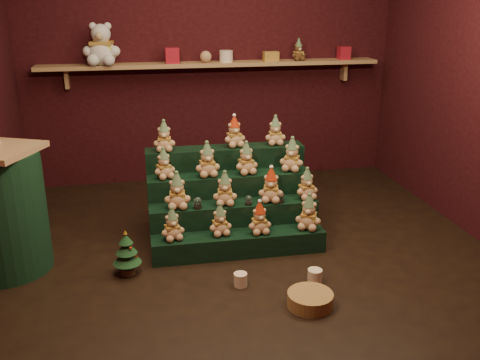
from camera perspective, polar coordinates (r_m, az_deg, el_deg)
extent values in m
plane|color=black|center=(4.37, 0.81, -7.97)|extent=(4.00, 4.00, 0.00)
cube|color=black|center=(5.94, -3.21, 13.41)|extent=(4.00, 0.10, 2.80)
cube|color=black|center=(2.02, 12.80, 1.55)|extent=(4.00, 0.10, 2.80)
cube|color=#AC7E56|center=(5.77, -2.95, 12.25)|extent=(3.60, 0.26, 0.04)
cube|color=#AC7E56|center=(5.85, -17.98, 10.26)|extent=(0.04, 0.12, 0.20)
cube|color=#AC7E56|center=(6.24, 11.02, 11.34)|extent=(0.04, 0.12, 0.20)
cube|color=black|center=(4.34, -0.12, -6.83)|extent=(1.40, 0.22, 0.18)
cube|color=black|center=(4.50, -0.64, -4.59)|extent=(1.40, 0.22, 0.36)
cube|color=black|center=(4.67, -1.12, -2.51)|extent=(1.40, 0.22, 0.54)
cube|color=black|center=(4.84, -1.57, -0.58)|extent=(1.40, 0.22, 0.72)
cylinder|color=black|center=(4.33, -4.55, -2.86)|extent=(0.07, 0.07, 0.03)
sphere|color=white|center=(4.31, -4.56, -2.29)|extent=(0.07, 0.07, 0.07)
cylinder|color=black|center=(4.39, 0.91, -2.51)|extent=(0.06, 0.06, 0.02)
sphere|color=white|center=(4.38, 0.92, -2.02)|extent=(0.06, 0.06, 0.06)
cylinder|color=black|center=(4.45, 4.28, -2.24)|extent=(0.07, 0.07, 0.03)
sphere|color=white|center=(4.43, 4.29, -1.68)|extent=(0.07, 0.07, 0.07)
cylinder|color=black|center=(4.36, -24.27, -3.18)|extent=(0.67, 0.67, 0.92)
cylinder|color=#452F18|center=(4.17, -11.86, -9.45)|extent=(0.11, 0.11, 0.05)
cone|color=#14391B|center=(4.11, -11.97, -7.95)|extent=(0.21, 0.21, 0.11)
cone|color=#14391B|center=(4.08, -12.04, -7.02)|extent=(0.16, 0.16, 0.10)
cone|color=#14391B|center=(4.05, -12.11, -6.14)|extent=(0.11, 0.11, 0.07)
cone|color=gold|center=(4.03, -12.17, -5.45)|extent=(0.03, 0.03, 0.03)
cylinder|color=beige|center=(3.92, 0.05, -10.58)|extent=(0.10, 0.10, 0.10)
cylinder|color=beige|center=(3.99, 7.98, -10.14)|extent=(0.11, 0.11, 0.11)
cylinder|color=olive|center=(3.72, 7.49, -12.53)|extent=(0.40, 0.40, 0.10)
cube|color=#B41B2D|center=(5.70, -7.25, 13.05)|extent=(0.14, 0.14, 0.16)
cylinder|color=beige|center=(5.77, -1.49, 13.06)|extent=(0.14, 0.14, 0.12)
cube|color=#B41B2D|center=(6.12, 11.02, 13.17)|extent=(0.12, 0.12, 0.14)
sphere|color=tan|center=(5.74, -3.67, 12.99)|extent=(0.12, 0.12, 0.12)
cube|color=orange|center=(5.87, 3.32, 13.04)|extent=(0.16, 0.10, 0.10)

